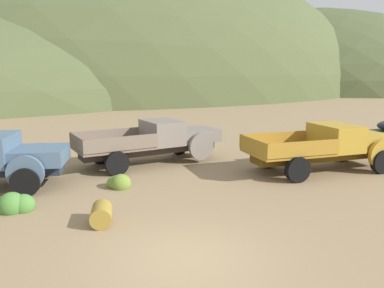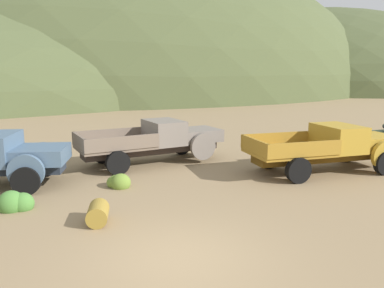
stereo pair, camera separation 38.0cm
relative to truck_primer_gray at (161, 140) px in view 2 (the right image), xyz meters
name	(u,v)px [view 2 (the right image)]	position (x,y,z in m)	size (l,w,h in m)	color
ground_plane	(179,259)	(-1.77, -9.04, -1.01)	(300.00, 300.00, 0.00)	#937A56
hill_center	(112,91)	(4.52, 59.82, -1.01)	(101.33, 74.55, 50.76)	#4C5633
hill_far_left	(300,86)	(51.17, 67.75, -1.01)	(71.16, 85.04, 35.20)	#4C5633
truck_primer_gray	(161,140)	(0.00, 0.00, 0.00)	(6.66, 3.32, 1.89)	#3D322D
truck_mustard	(336,147)	(6.44, -3.62, -0.01)	(6.44, 2.64, 1.89)	#593D12
oil_drum_foreground	(98,213)	(-3.29, -6.39, -0.73)	(0.71, 0.99, 0.56)	olive
bush_lone_scrub	(287,143)	(7.18, 1.26, -0.80)	(1.10, 0.99, 0.85)	#3D702D
bush_near_barrel	(119,183)	(-2.32, -3.24, -0.85)	(0.82, 0.87, 0.66)	olive
bush_front_left	(302,138)	(9.15, 2.83, -0.87)	(0.76, 0.66, 0.56)	#5B8E42
bush_back_edge	(16,203)	(-5.54, -4.61, -0.81)	(1.04, 0.70, 0.77)	#4C8438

